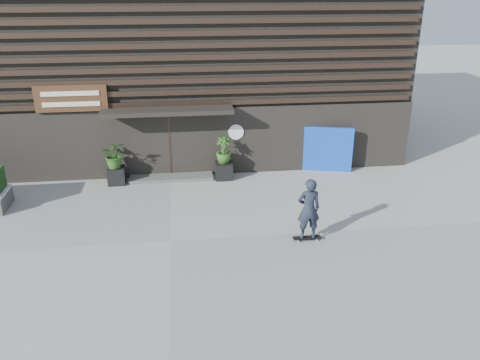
{
  "coord_description": "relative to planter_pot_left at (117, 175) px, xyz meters",
  "views": [
    {
      "loc": [
        0.45,
        -12.04,
        6.73
      ],
      "look_at": [
        2.13,
        1.52,
        1.1
      ],
      "focal_mm": 36.65,
      "sensor_mm": 36.0,
      "label": 1
    }
  ],
  "objects": [
    {
      "name": "ground",
      "position": [
        1.9,
        -4.4,
        -0.3
      ],
      "size": [
        80.0,
        80.0,
        0.0
      ],
      "primitive_type": "plane",
      "color": "#9F9C97",
      "rests_on": "ground"
    },
    {
      "name": "blue_tarp",
      "position": [
        7.73,
        0.3,
        0.55
      ],
      "size": [
        1.79,
        0.56,
        1.7
      ],
      "primitive_type": "cube",
      "rotation": [
        0.0,
        0.0,
        -0.25
      ],
      "color": "#0D3DB4",
      "rests_on": "ground"
    },
    {
      "name": "planter_pot_left",
      "position": [
        0.0,
        0.0,
        0.0
      ],
      "size": [
        0.6,
        0.6,
        0.6
      ],
      "primitive_type": "cube",
      "color": "black",
      "rests_on": "ground"
    },
    {
      "name": "building",
      "position": [
        1.9,
        5.56,
        3.69
      ],
      "size": [
        18.0,
        11.0,
        8.0
      ],
      "color": "black",
      "rests_on": "ground"
    },
    {
      "name": "planter_pot_right",
      "position": [
        3.8,
        0.0,
        0.0
      ],
      "size": [
        0.6,
        0.6,
        0.6
      ],
      "primitive_type": "cube",
      "color": "black",
      "rests_on": "ground"
    },
    {
      "name": "entrance_step",
      "position": [
        1.9,
        0.2,
        -0.24
      ],
      "size": [
        3.0,
        0.8,
        0.12
      ],
      "primitive_type": "cube",
      "color": "#4D4D4B",
      "rests_on": "ground"
    },
    {
      "name": "skateboarder",
      "position": [
        5.66,
        -4.82,
        0.66
      ],
      "size": [
        0.78,
        0.43,
        1.84
      ],
      "color": "black",
      "rests_on": "ground"
    },
    {
      "name": "bamboo_right",
      "position": [
        3.8,
        0.0,
        0.78
      ],
      "size": [
        0.54,
        0.54,
        0.96
      ],
      "primitive_type": "imported",
      "color": "#2D591E",
      "rests_on": "planter_pot_right"
    },
    {
      "name": "bamboo_left",
      "position": [
        0.0,
        0.0,
        0.78
      ],
      "size": [
        0.86,
        0.75,
        0.96
      ],
      "primitive_type": "imported",
      "color": "#2D591E",
      "rests_on": "planter_pot_left"
    }
  ]
}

